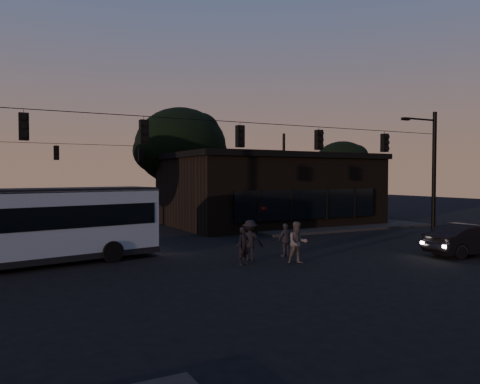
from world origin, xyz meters
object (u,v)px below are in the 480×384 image
car (471,240)px  pedestrian_a (244,246)px  bus (20,223)px  pedestrian_b (298,243)px  pedestrian_d (250,240)px  building (269,189)px  pedestrian_c (286,240)px

car → pedestrian_a: bearing=79.4°
bus → pedestrian_a: size_ratio=7.37×
pedestrian_b → pedestrian_d: pedestrian_b is taller
building → pedestrian_c: 14.85m
pedestrian_a → bus: bearing=140.4°
pedestrian_d → pedestrian_c: bearing=-148.3°
pedestrian_a → pedestrian_b: size_ratio=0.89×
car → pedestrian_b: size_ratio=2.53×
pedestrian_a → car: bearing=-31.6°
pedestrian_b → pedestrian_d: 2.14m
car → pedestrian_d: 10.45m
pedestrian_c → pedestrian_d: bearing=-3.2°
building → bus: bearing=-151.2°
bus → pedestrian_b: size_ratio=6.52×
building → car: 16.91m
bus → pedestrian_a: 9.18m
car → pedestrian_c: pedestrian_c is taller
pedestrian_c → pedestrian_d: (-1.93, -0.06, 0.12)m
bus → pedestrian_c: (10.98, -2.96, -1.03)m
pedestrian_d → pedestrian_a: bearing=75.3°
car → pedestrian_d: size_ratio=2.55×
pedestrian_c → pedestrian_d: 1.93m
pedestrian_d → pedestrian_b: bearing=160.8°
car → pedestrian_c: size_ratio=2.94×
building → pedestrian_b: building is taller
bus → pedestrian_c: bearing=-26.0°
bus → car: bearing=-30.9°
car → pedestrian_c: 8.71m
car → pedestrian_c: bearing=69.3°
pedestrian_b → pedestrian_c: 1.77m
building → bus: (-18.07, -9.94, -0.90)m
pedestrian_a → pedestrian_b: 2.31m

